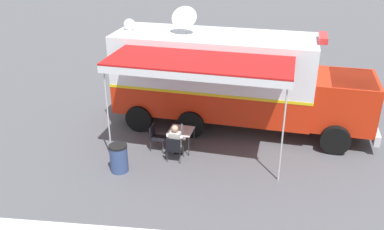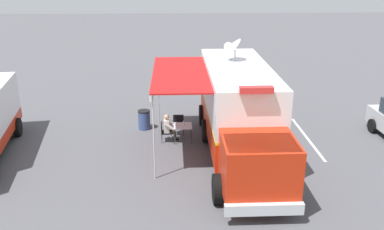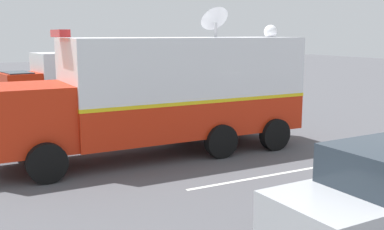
{
  "view_description": "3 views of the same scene",
  "coord_description": "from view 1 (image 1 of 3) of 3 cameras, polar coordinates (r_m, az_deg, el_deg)",
  "views": [
    {
      "loc": [
        14.24,
        2.85,
        7.13
      ],
      "look_at": [
        1.75,
        -0.36,
        1.1
      ],
      "focal_mm": 38.77,
      "sensor_mm": 36.0,
      "label": 1
    },
    {
      "loc": [
        2.54,
        16.33,
        7.42
      ],
      "look_at": [
        1.85,
        -0.66,
        1.2
      ],
      "focal_mm": 39.06,
      "sensor_mm": 36.0,
      "label": 2
    },
    {
      "loc": [
        -12.67,
        6.47,
        3.62
      ],
      "look_at": [
        0.07,
        -0.28,
        1.1
      ],
      "focal_mm": 43.75,
      "sensor_mm": 36.0,
      "label": 3
    }
  ],
  "objects": [
    {
      "name": "ground_plane",
      "position": [
        16.18,
        2.79,
        -1.13
      ],
      "size": [
        100.0,
        100.0,
        0.0
      ],
      "primitive_type": "plane",
      "color": "#515156"
    },
    {
      "name": "folding_table",
      "position": [
        14.05,
        -1.54,
        -2.32
      ],
      "size": [
        0.8,
        0.8,
        0.73
      ],
      "color": "silver",
      "rests_on": "ground"
    },
    {
      "name": "folding_chair_beside_table",
      "position": [
        14.21,
        -5.03,
        -2.81
      ],
      "size": [
        0.48,
        0.48,
        0.87
      ],
      "color": "black",
      "rests_on": "ground"
    },
    {
      "name": "car_behind_truck",
      "position": [
        22.8,
        6.7,
        8.96
      ],
      "size": [
        2.13,
        4.26,
        1.76
      ],
      "color": "#B2B5BA",
      "rests_on": "ground"
    },
    {
      "name": "command_truck",
      "position": [
        15.27,
        5.68,
        5.07
      ],
      "size": [
        4.89,
        9.5,
        4.53
      ],
      "color": "red",
      "rests_on": "ground"
    },
    {
      "name": "trash_bin",
      "position": [
        13.16,
        -10.03,
        -5.84
      ],
      "size": [
        0.57,
        0.57,
        0.91
      ],
      "color": "#384C7F",
      "rests_on": "ground"
    },
    {
      "name": "water_bottle",
      "position": [
        14.01,
        -1.4,
        -1.66
      ],
      "size": [
        0.07,
        0.07,
        0.22
      ],
      "color": "silver",
      "rests_on": "folding_table"
    },
    {
      "name": "seated_responder",
      "position": [
        13.54,
        -2.23,
        -3.55
      ],
      "size": [
        0.66,
        0.55,
        1.25
      ],
      "color": "silver",
      "rests_on": "ground"
    },
    {
      "name": "lot_stripe",
      "position": [
        19.31,
        2.74,
        3.35
      ],
      "size": [
        0.15,
        4.8,
        0.01
      ],
      "primitive_type": "cube",
      "rotation": [
        0.0,
        0.0,
        0.01
      ],
      "color": "silver",
      "rests_on": "ground"
    },
    {
      "name": "folding_chair_at_table",
      "position": [
        13.45,
        -2.44,
        -4.44
      ],
      "size": [
        0.48,
        0.48,
        0.87
      ],
      "color": "black",
      "rests_on": "ground"
    }
  ]
}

